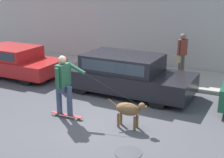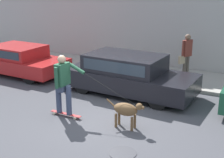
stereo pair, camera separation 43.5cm
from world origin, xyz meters
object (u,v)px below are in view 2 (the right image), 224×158
Objects in this scene: skateboarder at (63,82)px; pedestrian_with_bag at (186,54)px; parked_car_0 at (20,60)px; dog at (126,110)px; parked_car_1 at (128,75)px.

pedestrian_with_bag reaches higher than skateboarder.
parked_car_0 is at bearing 148.12° from skateboarder.
skateboarder is 5.41m from pedestrian_with_bag.
parked_car_0 is 6.73m from pedestrian_with_bag.
parked_car_0 is 6.55m from dog.
dog is (6.08, -2.45, -0.10)m from parked_car_0.
pedestrian_with_bag reaches higher than parked_car_0.
pedestrian_with_bag is (0.19, 4.84, 0.57)m from dog.
pedestrian_with_bag reaches higher than parked_car_1.
dog is (1.12, -2.45, -0.16)m from parked_car_1.
parked_car_0 is at bearing 49.71° from pedestrian_with_bag.
parked_car_0 is 1.46× the size of skateboarder.
skateboarder reaches higher than parked_car_1.
dog is at bearing 116.60° from pedestrian_with_bag.
parked_car_1 is 4.17× the size of dog.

